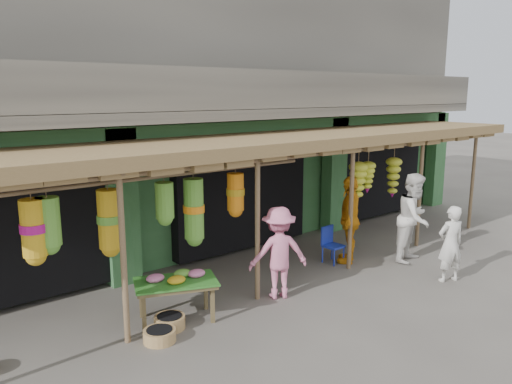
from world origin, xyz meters
TOP-DOWN VIEW (x-y plane):
  - ground at (0.00, 0.00)m, footprint 80.00×80.00m
  - building at (-0.00, 4.87)m, footprint 16.40×6.80m
  - awning at (-0.16, 0.79)m, footprint 14.00×2.70m
  - flower_table at (-3.03, -0.00)m, footprint 1.49×1.20m
  - blue_chair at (1.00, 0.32)m, footprint 0.40×0.41m
  - basket_left at (-3.30, -0.21)m, footprint 0.50×0.50m
  - basket_mid at (-3.63, -0.49)m, footprint 0.51×0.51m
  - person_front at (1.95, -1.91)m, footprint 0.65×0.54m
  - person_right at (2.46, -0.76)m, footprint 1.09×0.94m
  - person_vendor at (1.32, 0.09)m, footprint 1.17×1.03m
  - person_shopper at (-1.15, -0.37)m, footprint 1.24×1.02m

SIDE VIEW (x-z plane):
  - ground at x=0.00m, z-range 0.00..0.00m
  - basket_mid at x=-3.63m, z-range 0.00..0.19m
  - basket_left at x=-3.30m, z-range 0.00..0.20m
  - blue_chair at x=1.00m, z-range 0.05..0.84m
  - flower_table at x=-3.03m, z-range 0.24..1.02m
  - person_front at x=1.95m, z-range 0.00..1.51m
  - person_shopper at x=-1.15m, z-range 0.00..1.67m
  - person_vendor at x=1.32m, z-range 0.00..1.90m
  - person_right at x=2.46m, z-range 0.00..1.95m
  - awning at x=-0.16m, z-range 1.17..3.96m
  - building at x=0.00m, z-range -0.13..6.87m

